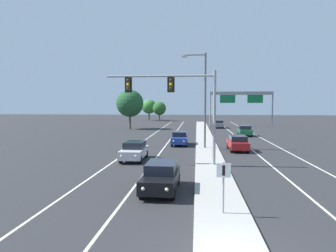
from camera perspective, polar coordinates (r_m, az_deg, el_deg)
The scene contains 18 objects.
median_island at distance 27.45m, azimuth 7.65°, elevation -5.85°, with size 2.40×110.00×0.15m, color #9E9B93.
lane_stripe_oncoming_center at distance 34.54m, azimuth -0.64°, elevation -3.89°, with size 0.14×100.00×0.01m, color silver.
lane_stripe_receding_center at distance 34.84m, azimuth 14.96°, elevation -3.96°, with size 0.14×100.00×0.01m, color silver.
edge_stripe_left at distance 35.04m, azimuth -6.03°, elevation -3.80°, with size 0.14×100.00×0.01m, color silver.
edge_stripe_right at distance 35.54m, azimuth 20.23°, elevation -3.92°, with size 0.14×100.00×0.01m, color silver.
overhead_signal_mast at distance 23.74m, azimuth 2.08°, elevation 5.45°, with size 8.45×0.44×7.20m.
median_sign_post at distance 13.41m, azimuth 10.25°, elevation -9.82°, with size 0.60×0.10×2.20m.
street_lamp_median at distance 32.81m, azimuth 6.53°, elevation 5.80°, with size 2.58×0.28×10.00m.
car_oncoming_black at distance 17.17m, azimuth -1.28°, elevation -9.29°, with size 1.89×4.50×1.58m.
car_oncoming_silver at distance 26.56m, azimuth -6.26°, elevation -4.55°, with size 1.83×4.47×1.58m.
car_oncoming_blue at distance 36.07m, azimuth 2.18°, elevation -2.25°, with size 1.85×4.48×1.58m.
car_receding_red at distance 32.44m, azimuth 12.79°, elevation -3.06°, with size 1.86×4.49×1.58m.
car_receding_green at distance 47.94m, azimuth 14.02°, elevation -0.80°, with size 1.91×4.51×1.58m.
car_receding_grey at distance 62.63m, azimuth 9.38°, elevation 0.38°, with size 1.83×4.47×1.58m.
highway_sign_gantry at distance 67.01m, azimuth 13.42°, elevation 5.14°, with size 13.28×0.42×7.50m.
tree_far_left_b at distance 92.03m, azimuth -3.54°, elevation 3.62°, with size 4.31×4.31×6.24m.
tree_far_left_a at distance 87.47m, azimuth -1.61°, elevation 3.28°, with size 3.80×3.80×5.50m.
tree_far_left_c at distance 59.58m, azimuth -7.08°, elevation 4.19°, with size 5.24×5.24×7.58m.
Camera 1 is at (-1.10, -9.02, 4.79)m, focal length 32.87 mm.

